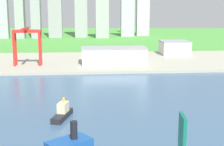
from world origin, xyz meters
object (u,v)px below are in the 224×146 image
object	(u,v)px
port_crane_red	(27,38)
warehouse_main	(114,55)
warehouse_annex	(174,48)
tugboat_small	(63,113)

from	to	relation	value
port_crane_red	warehouse_main	xyz separation A→B (m)	(88.97, 7.72, -19.82)
warehouse_main	warehouse_annex	xyz separation A→B (m)	(82.49, 63.73, -0.00)
port_crane_red	warehouse_annex	distance (m)	186.81
port_crane_red	warehouse_main	size ratio (longest dim) A/B	0.57
warehouse_annex	tugboat_small	bearing A→B (deg)	-118.21
tugboat_small	warehouse_main	world-z (taller)	warehouse_main
tugboat_small	warehouse_main	bearing A→B (deg)	75.63
port_crane_red	warehouse_main	bearing A→B (deg)	4.96
tugboat_small	warehouse_annex	world-z (taller)	warehouse_annex
warehouse_annex	port_crane_red	bearing A→B (deg)	-157.38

